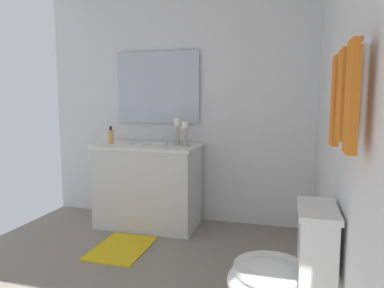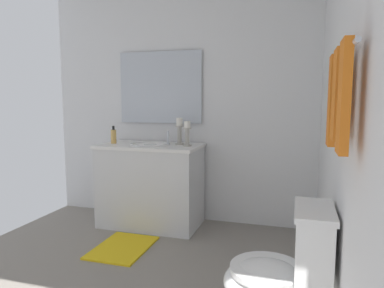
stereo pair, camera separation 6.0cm
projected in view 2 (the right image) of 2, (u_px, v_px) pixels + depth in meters
The scene contains 15 objects.
floor at pixel (108, 287), 2.43m from camera, with size 3.08×2.88×0.02m, color gray.
wall_back at pixel (343, 109), 1.86m from camera, with size 3.08×0.04×2.45m, color white.
wall_left at pixel (179, 105), 3.74m from camera, with size 0.04×2.88×2.45m, color white.
vanity_cabinet at pixel (151, 185), 3.59m from camera, with size 0.58×1.03×0.83m.
sink_basin at pixel (150, 148), 3.54m from camera, with size 0.40×0.40×0.24m.
mirror at pixel (160, 88), 3.73m from camera, with size 0.02×0.91×0.75m, color silver.
candle_holder_tall at pixel (187, 133), 3.40m from camera, with size 0.09×0.09×0.24m.
candle_holder_short at pixel (179, 131), 3.51m from camera, with size 0.09×0.09×0.27m.
soap_bottle at pixel (114, 136), 3.62m from camera, with size 0.06×0.06×0.18m.
toilet at pixel (280, 278), 1.81m from camera, with size 0.39×0.54×0.75m.
towel_bar at pixel (344, 53), 1.37m from camera, with size 0.02×0.02×0.68m, color silver.
towel_near_vanity at pixel (332, 101), 1.61m from camera, with size 0.13×0.03×0.41m, color orange.
towel_center at pixel (337, 95), 1.39m from camera, with size 0.15×0.03×0.36m, color orange.
towel_near_corner at pixel (344, 97), 1.18m from camera, with size 0.13×0.03×0.38m, color orange.
bath_mat at pixel (123, 247), 3.04m from camera, with size 0.60×0.44×0.02m, color yellow.
Camera 2 is at (2.02, 1.22, 1.27)m, focal length 32.97 mm.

